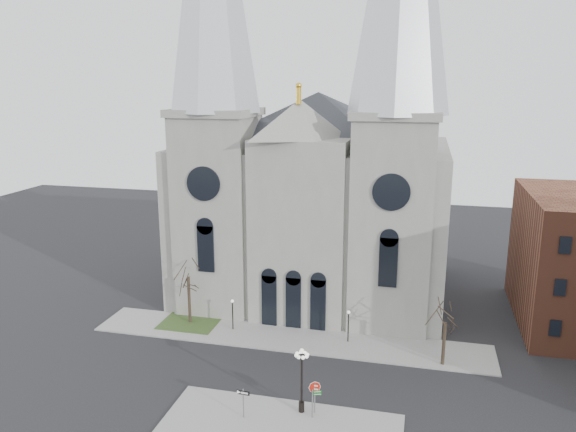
% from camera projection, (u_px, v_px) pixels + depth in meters
% --- Properties ---
extents(ground, '(160.00, 160.00, 0.00)m').
position_uv_depth(ground, '(256.00, 396.00, 46.10)').
color(ground, black).
rests_on(ground, ground).
extents(sidewalk_far, '(40.00, 6.00, 0.14)m').
position_uv_depth(sidewalk_far, '(288.00, 338.00, 56.47)').
color(sidewalk_far, gray).
rests_on(sidewalk_far, ground).
extents(grass_patch, '(6.00, 5.00, 0.18)m').
position_uv_depth(grass_patch, '(190.00, 323.00, 59.94)').
color(grass_patch, '#28401B').
rests_on(grass_patch, ground).
extents(cathedral, '(33.00, 26.66, 54.00)m').
position_uv_depth(cathedral, '(313.00, 142.00, 63.35)').
color(cathedral, gray).
rests_on(cathedral, ground).
extents(tree_left, '(3.20, 3.20, 7.50)m').
position_uv_depth(tree_left, '(188.00, 274.00, 58.65)').
color(tree_left, black).
rests_on(tree_left, ground).
extents(tree_right, '(3.20, 3.20, 6.00)m').
position_uv_depth(tree_right, '(445.00, 320.00, 50.10)').
color(tree_right, black).
rests_on(tree_right, ground).
extents(ped_lamp_left, '(0.32, 0.32, 3.26)m').
position_uv_depth(ped_lamp_left, '(233.00, 309.00, 57.79)').
color(ped_lamp_left, black).
rests_on(ped_lamp_left, sidewalk_far).
extents(ped_lamp_right, '(0.32, 0.32, 3.26)m').
position_uv_depth(ped_lamp_right, '(348.00, 321.00, 55.03)').
color(ped_lamp_right, black).
rests_on(ped_lamp_right, sidewalk_far).
extents(stop_sign, '(0.97, 0.10, 2.69)m').
position_uv_depth(stop_sign, '(315.00, 391.00, 43.18)').
color(stop_sign, slate).
rests_on(stop_sign, sidewalk_near).
extents(globe_lamp, '(1.49, 1.49, 5.35)m').
position_uv_depth(globe_lamp, '(302.00, 372.00, 42.98)').
color(globe_lamp, black).
rests_on(globe_lamp, sidewalk_near).
extents(one_way_sign, '(1.05, 0.10, 2.39)m').
position_uv_depth(one_way_sign, '(243.00, 399.00, 42.65)').
color(one_way_sign, slate).
rests_on(one_way_sign, sidewalk_near).
extents(street_name_sign, '(0.72, 0.29, 2.34)m').
position_uv_depth(street_name_sign, '(314.00, 401.00, 42.69)').
color(street_name_sign, slate).
rests_on(street_name_sign, sidewalk_near).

